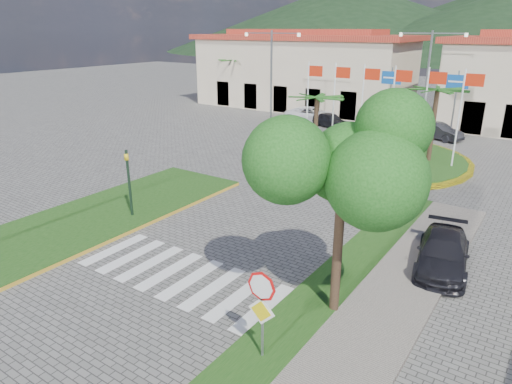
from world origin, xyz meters
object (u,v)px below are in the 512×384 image
Objects in this scene: deciduous_tree at (345,147)px; car_dark_b at (438,131)px; stop_sign at (262,302)px; car_dark_a at (331,120)px; roundabout_island at (369,157)px; car_side_right at (443,253)px; white_van at (312,115)px.

car_dark_b is at bearing 97.41° from deciduous_tree.
deciduous_tree is (0.60, 3.04, 3.38)m from stop_sign.
deciduous_tree is 28.17m from car_dark_a.
roundabout_island is at bearing -116.31° from car_dark_a.
car_dark_a is at bearing 115.05° from car_side_right.
roundabout_island reaches higher than car_dark_b.
deciduous_tree is 26.24m from car_dark_b.
white_van reaches higher than car_dark_b.
car_side_right is (14.17, -20.30, -0.01)m from car_dark_a.
car_dark_a is 24.75m from car_side_right.
stop_sign is 8.25m from car_side_right.
roundabout_island reaches higher than stop_sign.
car_dark_a is 8.85m from car_dark_b.
roundabout_island reaches higher than car_side_right.
car_dark_b is (-2.74, 28.67, -1.16)m from stop_sign.
car_dark_b is at bearing 94.43° from car_side_right.
car_dark_a is 0.87× the size of car_side_right.
car_dark_b reaches higher than car_side_right.
white_van reaches higher than car_dark_a.
car_side_right is (2.60, 7.74, -1.18)m from stop_sign.
white_van is (-9.11, 9.17, 0.51)m from roundabout_island.
roundabout_island is at bearing 111.50° from car_side_right.
car_dark_b is at bearing -101.73° from white_van.
white_van is 27.13m from car_side_right.
roundabout_island reaches higher than car_dark_a.
white_van is at bearing 88.30° from car_dark_a.
deciduous_tree reaches higher than car_dark_b.
white_van is 1.29× the size of car_dark_b.
deciduous_tree is 6.85m from car_side_right.
deciduous_tree reaches higher than car_side_right.
stop_sign reaches higher than car_side_right.
car_dark_a is at bearing -124.58° from white_van.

